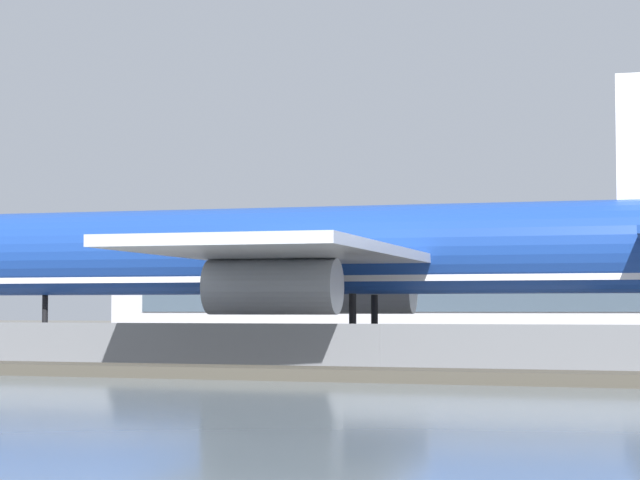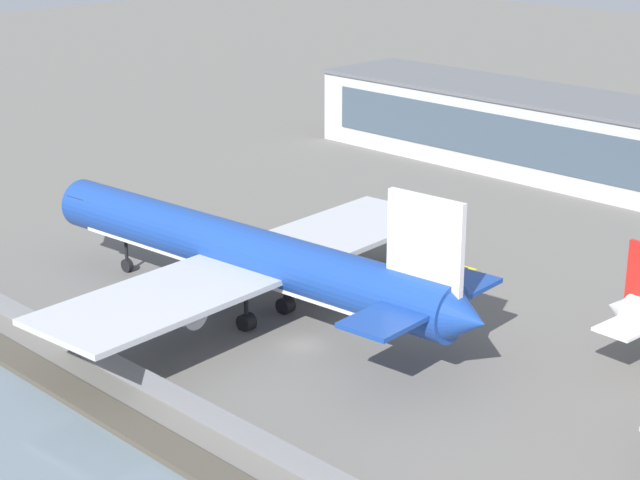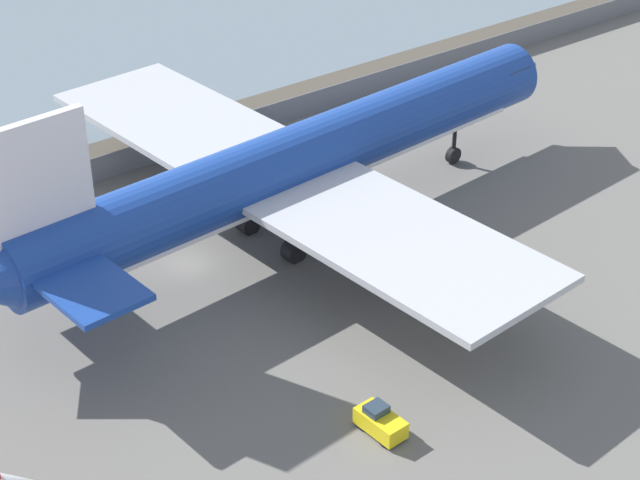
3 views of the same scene
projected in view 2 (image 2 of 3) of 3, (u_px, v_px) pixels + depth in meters
ground_plane at (302, 344)px, 98.28m from camera, size 500.00×500.00×0.00m
shoreline_seawall at (116, 417)px, 84.52m from camera, size 320.00×3.00×0.50m
perimeter_fence at (161, 389)px, 87.24m from camera, size 280.00×0.10×2.25m
cargo_jet_blue at (246, 254)px, 103.19m from camera, size 56.01×48.24×16.25m
baggage_tug at (462, 276)px, 112.94m from camera, size 1.78×3.29×1.80m
terminal_building at (636, 150)px, 144.64m from camera, size 103.48×17.06×11.36m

